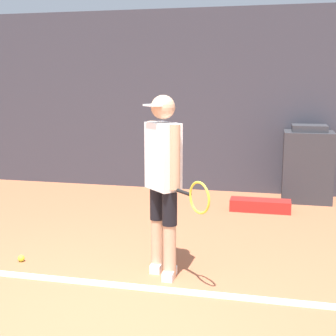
{
  "coord_description": "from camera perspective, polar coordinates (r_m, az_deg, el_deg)",
  "views": [
    {
      "loc": [
        1.22,
        -3.05,
        1.83
      ],
      "look_at": [
        0.23,
        1.27,
        1.0
      ],
      "focal_mm": 50.0,
      "sensor_mm": 36.0,
      "label": 1
    }
  ],
  "objects": [
    {
      "name": "tennis_player",
      "position": [
        4.33,
        -0.52,
        -1.14
      ],
      "size": [
        0.7,
        0.69,
        1.71
      ],
      "rotation": [
        0.0,
        0.0,
        -0.77
      ],
      "color": "tan",
      "rests_on": "ground_plane"
    },
    {
      "name": "ground_plane",
      "position": [
        3.76,
        -8.23,
        -18.63
      ],
      "size": [
        24.0,
        24.0,
        0.0
      ],
      "primitive_type": "plane",
      "color": "#B76642"
    },
    {
      "name": "covered_chair",
      "position": [
        7.47,
        16.64,
        0.38
      ],
      "size": [
        0.74,
        0.59,
        1.18
      ],
      "color": "#333338",
      "rests_on": "ground_plane"
    },
    {
      "name": "tennis_ball",
      "position": [
        5.12,
        -17.46,
        -10.46
      ],
      "size": [
        0.07,
        0.07,
        0.07
      ],
      "color": "#D1E533",
      "rests_on": "ground_plane"
    },
    {
      "name": "equipment_bag",
      "position": [
        6.81,
        11.17,
        -4.49
      ],
      "size": [
        0.85,
        0.28,
        0.17
      ],
      "color": "#B2231E",
      "rests_on": "ground_plane"
    },
    {
      "name": "court_baseline",
      "position": [
        4.36,
        -4.76,
        -14.18
      ],
      "size": [
        21.6,
        0.1,
        0.01
      ],
      "color": "white",
      "rests_on": "ground_plane"
    },
    {
      "name": "back_wall",
      "position": [
        7.85,
        3.94,
        8.09
      ],
      "size": [
        24.0,
        0.1,
        2.98
      ],
      "color": "#383842",
      "rests_on": "ground_plane"
    }
  ]
}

